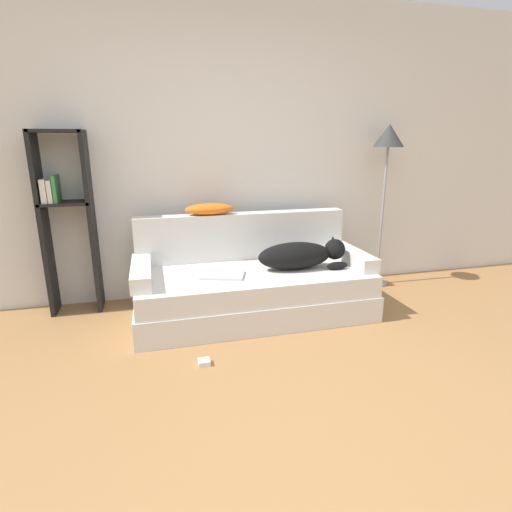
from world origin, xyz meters
name	(u,v)px	position (x,y,z in m)	size (l,w,h in m)	color
ground_plane	(307,458)	(0.00, 0.00, 0.00)	(20.00, 20.00, 0.00)	#9E7042
wall_back	(218,151)	(0.00, 2.33, 1.35)	(7.21, 0.06, 2.70)	silver
couch	(253,292)	(0.16, 1.67, 0.19)	(1.96, 0.91, 0.39)	silver
couch_backrest	(243,236)	(0.16, 2.05, 0.60)	(1.92, 0.15, 0.42)	silver
couch_arm_left	(141,272)	(-0.74, 1.66, 0.45)	(0.15, 0.72, 0.12)	silver
couch_arm_right	(351,256)	(1.07, 1.66, 0.45)	(0.15, 0.72, 0.12)	silver
dog	(301,255)	(0.57, 1.61, 0.51)	(0.77, 0.27, 0.25)	black
laptop	(223,275)	(-0.11, 1.58, 0.40)	(0.39, 0.32, 0.02)	#B7B7BC
throw_pillow	(209,209)	(-0.13, 2.05, 0.86)	(0.43, 0.19, 0.10)	orange
bookshelf	(66,214)	(-1.32, 2.14, 0.86)	(0.41, 0.26, 1.53)	black
floor_lamp	(388,148)	(1.60, 2.06, 1.37)	(0.29, 0.29, 1.59)	gray
power_adapter	(204,362)	(-0.36, 0.94, 0.02)	(0.08, 0.08, 0.03)	silver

